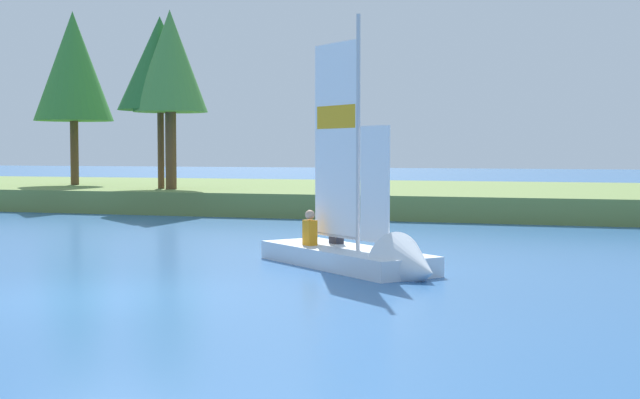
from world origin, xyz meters
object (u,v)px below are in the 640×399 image
at_px(shoreline_tree_left, 73,67).
at_px(sailboat, 370,254).
at_px(shoreline_tree_midleft, 160,64).
at_px(shoreline_tree_centre, 170,62).

height_order(shoreline_tree_left, sailboat, shoreline_tree_left).
xyz_separation_m(shoreline_tree_midleft, sailboat, (12.23, -14.80, -5.32)).
bearing_deg(sailboat, shoreline_tree_left, 175.97).
height_order(shoreline_tree_left, shoreline_tree_centre, shoreline_tree_left).
relative_size(shoreline_tree_left, sailboat, 1.36).
bearing_deg(shoreline_tree_midleft, shoreline_tree_left, 157.42).
bearing_deg(shoreline_tree_left, sailboat, -44.14).
bearing_deg(shoreline_tree_left, shoreline_tree_midleft, -22.58).
xyz_separation_m(shoreline_tree_left, shoreline_tree_centre, (5.94, -2.64, -0.23)).
distance_m(shoreline_tree_midleft, shoreline_tree_centre, 0.79).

